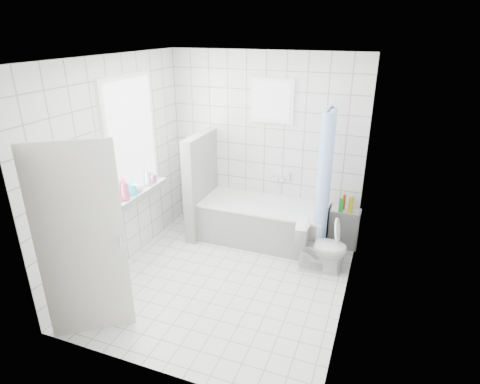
% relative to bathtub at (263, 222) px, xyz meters
% --- Properties ---
extents(ground, '(3.00, 3.00, 0.00)m').
position_rel_bathtub_xyz_m(ground, '(-0.12, -1.13, -0.29)').
color(ground, white).
rests_on(ground, ground).
extents(ceiling, '(3.00, 3.00, 0.00)m').
position_rel_bathtub_xyz_m(ceiling, '(-0.12, -1.13, 2.31)').
color(ceiling, white).
rests_on(ceiling, ground).
extents(wall_back, '(2.80, 0.02, 2.60)m').
position_rel_bathtub_xyz_m(wall_back, '(-0.12, 0.37, 1.01)').
color(wall_back, white).
rests_on(wall_back, ground).
extents(wall_front, '(2.80, 0.02, 2.60)m').
position_rel_bathtub_xyz_m(wall_front, '(-0.12, -2.62, 1.01)').
color(wall_front, white).
rests_on(wall_front, ground).
extents(wall_left, '(0.02, 3.00, 2.60)m').
position_rel_bathtub_xyz_m(wall_left, '(-1.52, -1.13, 1.01)').
color(wall_left, white).
rests_on(wall_left, ground).
extents(wall_right, '(0.02, 3.00, 2.60)m').
position_rel_bathtub_xyz_m(wall_right, '(1.28, -1.13, 1.01)').
color(wall_right, white).
rests_on(wall_right, ground).
extents(window_left, '(0.01, 0.90, 1.40)m').
position_rel_bathtub_xyz_m(window_left, '(-1.48, -0.83, 1.31)').
color(window_left, white).
rests_on(window_left, wall_left).
extents(window_back, '(0.50, 0.01, 0.50)m').
position_rel_bathtub_xyz_m(window_back, '(-0.02, 0.33, 1.66)').
color(window_back, white).
rests_on(window_back, wall_back).
extents(window_sill, '(0.18, 1.02, 0.08)m').
position_rel_bathtub_xyz_m(window_sill, '(-1.43, -0.83, 0.57)').
color(window_sill, white).
rests_on(window_sill, wall_left).
extents(door, '(0.67, 0.50, 2.00)m').
position_rel_bathtub_xyz_m(door, '(-1.05, -2.37, 0.71)').
color(door, silver).
rests_on(door, ground).
extents(bathtub, '(1.75, 0.77, 0.58)m').
position_rel_bathtub_xyz_m(bathtub, '(0.00, 0.00, 0.00)').
color(bathtub, white).
rests_on(bathtub, ground).
extents(partition_wall, '(0.15, 0.85, 1.50)m').
position_rel_bathtub_xyz_m(partition_wall, '(-0.94, -0.05, 0.46)').
color(partition_wall, white).
rests_on(partition_wall, ground).
extents(tiled_ledge, '(0.40, 0.24, 0.55)m').
position_rel_bathtub_xyz_m(tiled_ledge, '(1.10, 0.25, -0.02)').
color(tiled_ledge, white).
rests_on(tiled_ledge, ground).
extents(toilet, '(0.68, 0.44, 0.66)m').
position_rel_bathtub_xyz_m(toilet, '(0.91, -0.48, 0.04)').
color(toilet, white).
rests_on(toilet, ground).
extents(curtain_rod, '(0.02, 0.80, 0.02)m').
position_rel_bathtub_xyz_m(curtain_rod, '(0.82, -0.03, 1.71)').
color(curtain_rod, silver).
rests_on(curtain_rod, wall_back).
extents(shower_curtain, '(0.14, 0.48, 1.78)m').
position_rel_bathtub_xyz_m(shower_curtain, '(0.82, -0.16, 0.81)').
color(shower_curtain, '#5696FD').
rests_on(shower_curtain, curtain_rod).
extents(tub_faucet, '(0.18, 0.06, 0.06)m').
position_rel_bathtub_xyz_m(tub_faucet, '(0.10, 0.33, 0.56)').
color(tub_faucet, silver).
rests_on(tub_faucet, wall_back).
extents(sill_bottles, '(0.15, 0.75, 0.31)m').
position_rel_bathtub_xyz_m(sill_bottles, '(-1.42, -0.93, 0.74)').
color(sill_bottles, silver).
rests_on(sill_bottles, window_sill).
extents(ledge_bottles, '(0.19, 0.16, 0.23)m').
position_rel_bathtub_xyz_m(ledge_bottles, '(1.09, 0.21, 0.37)').
color(ledge_bottles, yellow).
rests_on(ledge_bottles, tiled_ledge).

